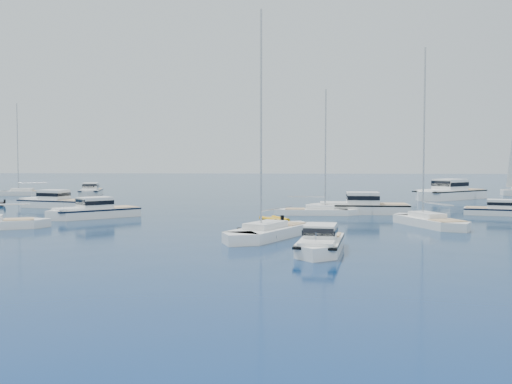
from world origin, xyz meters
TOP-DOWN VIEW (x-y plane):
  - ground at (0.00, 0.00)m, footprint 400.00×400.00m
  - motor_cruiser_near at (6.74, 2.59)m, footprint 3.37×8.00m
  - motor_cruiser_left at (-13.20, 21.63)m, footprint 8.67×8.37m
  - motor_cruiser_centre at (11.57, 27.80)m, footprint 10.45×3.48m
  - motor_cruiser_far_r at (24.77, 26.90)m, footprint 7.73×4.27m
  - motor_cruiser_far_l at (-21.84, 33.19)m, footprint 9.98×5.59m
  - motor_cruiser_distant at (25.58, 50.48)m, footprint 12.61×11.70m
  - motor_cruiser_horizon at (-25.37, 55.67)m, footprint 4.65×9.51m
  - sailboat_fore at (3.47, 8.83)m, footprint 7.11×10.84m
  - sailboat_mid_r at (15.96, 16.87)m, footprint 5.97×10.40m
  - sailboat_centre at (7.20, 26.18)m, footprint 8.49×2.25m
  - sailboat_far_l at (-35.37, 55.53)m, footprint 9.92×3.96m
  - tender_yellow at (3.44, 18.80)m, footprint 3.03×3.65m
  - tender_grey_near at (2.91, 7.86)m, footprint 3.20×2.29m

SIDE VIEW (x-z plane):
  - ground at x=0.00m, z-range 0.00..0.00m
  - motor_cruiser_near at x=6.74m, z-range -1.02..1.02m
  - motor_cruiser_left at x=-13.20m, z-range -1.21..1.21m
  - motor_cruiser_centre at x=11.57m, z-range -1.36..1.36m
  - motor_cruiser_far_r at x=24.77m, z-range -0.97..0.97m
  - motor_cruiser_far_l at x=-21.84m, z-range -1.25..1.25m
  - motor_cruiser_distant at x=25.58m, z-range -1.73..1.73m
  - motor_cruiser_horizon at x=-25.37m, z-range -1.20..1.20m
  - sailboat_fore at x=3.47m, z-range -7.85..7.85m
  - sailboat_mid_r at x=15.96m, z-range -7.43..7.43m
  - sailboat_centre at x=7.20m, z-range -6.23..6.23m
  - sailboat_far_l at x=-35.37m, z-range -7.09..7.09m
  - tender_yellow at x=3.44m, z-range -0.47..0.47m
  - tender_grey_near at x=2.91m, z-range -0.47..0.47m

